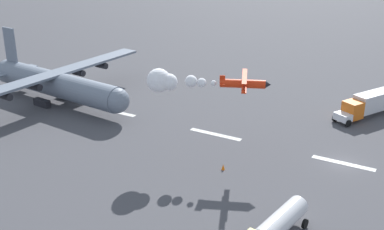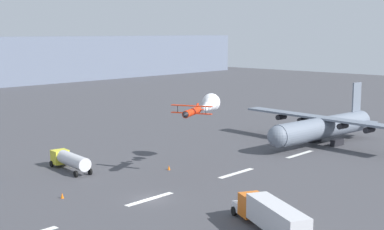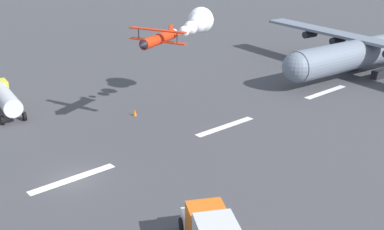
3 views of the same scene
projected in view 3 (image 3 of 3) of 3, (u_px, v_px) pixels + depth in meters
ground_plane at (73, 179)px, 42.45m from camera, size 440.00×440.00×0.00m
runway_stripe_3 at (73, 179)px, 42.45m from camera, size 8.00×0.90×0.01m
runway_stripe_4 at (225, 127)px, 53.38m from camera, size 8.00×0.90×0.01m
runway_stripe_5 at (326, 92)px, 64.30m from camera, size 8.00×0.90×0.01m
cargo_transport_plane at (358, 53)px, 69.79m from camera, size 28.92×36.66×11.37m
stunt_biplane_red at (193, 24)px, 56.11m from camera, size 14.48×9.12×3.05m
fuel_tanker_truck at (4, 97)px, 57.21m from camera, size 4.07×9.94×2.90m
traffic_cone_far at (135, 112)px, 56.30m from camera, size 0.44×0.44×0.75m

